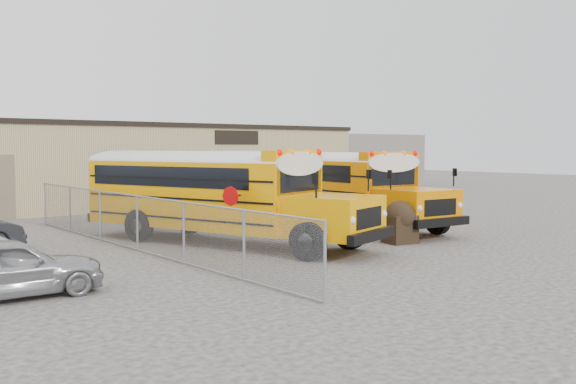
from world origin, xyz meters
TOP-DOWN VIEW (x-y plane):
  - ground at (0.00, 0.00)m, footprint 120.00×120.00m
  - warehouse at (-0.00, 19.99)m, footprint 30.20×10.20m
  - chainlink_fence at (-6.00, 3.00)m, footprint 0.07×18.07m
  - distant_building_right at (24.00, 24.00)m, footprint 10.00×8.00m
  - school_bus_left at (-5.20, 9.46)m, footprint 6.04×11.51m
  - school_bus_right at (4.27, 10.69)m, footprint 3.53×11.11m
  - tarp_bundle at (1.87, -1.14)m, footprint 1.14×1.09m
  - car_silver at (-11.10, -1.25)m, footprint 4.12×1.82m

SIDE VIEW (x-z plane):
  - ground at x=0.00m, z-range 0.00..0.00m
  - car_silver at x=-11.10m, z-range 0.00..1.38m
  - tarp_bundle at x=1.87m, z-range 0.02..1.50m
  - chainlink_fence at x=-6.00m, z-range 0.00..1.80m
  - school_bus_right at x=4.27m, z-range 0.25..3.45m
  - school_bus_left at x=-5.20m, z-range 0.26..3.54m
  - distant_building_right at x=24.00m, z-range 0.00..4.40m
  - warehouse at x=0.00m, z-range 0.04..4.71m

